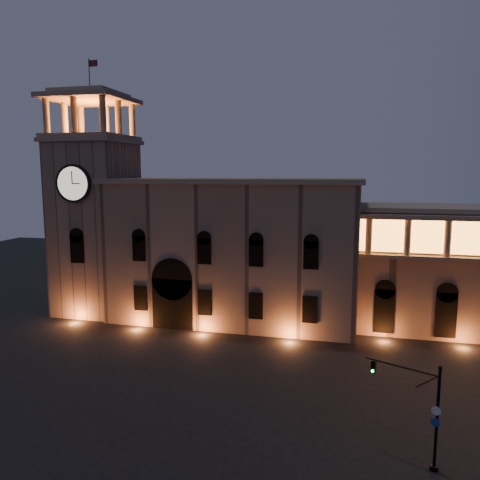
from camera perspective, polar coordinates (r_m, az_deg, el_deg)
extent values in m
plane|color=black|center=(40.31, -5.88, -18.81)|extent=(160.00, 160.00, 0.00)
cube|color=#8C6F5B|center=(58.40, -0.68, -1.44)|extent=(30.00, 12.00, 17.00)
cube|color=gray|center=(57.58, -0.70, 7.23)|extent=(30.80, 12.80, 0.60)
cube|color=black|center=(56.40, -8.01, -7.60)|extent=(5.00, 1.40, 6.00)
cylinder|color=black|center=(55.66, -8.08, -4.62)|extent=(5.00, 1.40, 5.00)
cube|color=orange|center=(56.27, -8.08, -7.85)|extent=(4.20, 0.20, 5.00)
cube|color=#8C6F5B|center=(64.22, -17.13, 1.33)|extent=(9.00, 9.00, 22.00)
cube|color=gray|center=(63.93, -17.57, 11.39)|extent=(9.80, 9.80, 0.50)
cylinder|color=black|center=(59.85, -19.67, 6.50)|extent=(4.60, 0.35, 4.60)
cylinder|color=beige|center=(59.73, -19.74, 6.50)|extent=(4.00, 0.12, 4.00)
cube|color=gray|center=(63.96, -17.58, 11.84)|extent=(9.40, 9.40, 0.50)
cube|color=orange|center=(63.98, -17.60, 12.10)|extent=(6.80, 6.80, 0.15)
cylinder|color=gray|center=(63.07, -22.56, 13.80)|extent=(0.76, 0.76, 4.20)
cylinder|color=gray|center=(60.95, -19.58, 14.17)|extent=(0.76, 0.76, 4.20)
cylinder|color=gray|center=(59.00, -16.38, 14.52)|extent=(0.76, 0.76, 4.20)
cylinder|color=gray|center=(69.36, -18.78, 13.42)|extent=(0.76, 0.76, 4.20)
cylinder|color=gray|center=(67.44, -15.96, 13.70)|extent=(0.76, 0.76, 4.20)
cylinder|color=gray|center=(65.69, -12.99, 13.96)|extent=(0.76, 0.76, 4.20)
cylinder|color=gray|center=(66.18, -20.58, 13.61)|extent=(0.76, 0.76, 4.20)
cylinder|color=gray|center=(62.32, -14.59, 14.23)|extent=(0.76, 0.76, 4.20)
cube|color=gray|center=(64.47, -17.77, 16.05)|extent=(9.80, 9.80, 0.60)
cube|color=gray|center=(64.56, -17.80, 16.57)|extent=(7.50, 7.50, 0.60)
cylinder|color=black|center=(64.95, -17.89, 18.58)|extent=(0.10, 0.10, 4.00)
plane|color=#581925|center=(64.92, -17.47, 19.86)|extent=(1.20, 0.00, 1.20)
cylinder|color=gray|center=(52.77, 15.43, 0.53)|extent=(0.70, 0.70, 4.00)
cylinder|color=gray|center=(53.06, 19.75, 0.38)|extent=(0.70, 0.70, 4.00)
cylinder|color=gray|center=(53.65, 24.00, 0.23)|extent=(0.70, 0.70, 4.00)
cylinder|color=black|center=(32.88, 22.87, -19.60)|extent=(0.19, 0.19, 6.58)
cylinder|color=black|center=(34.42, 22.56, -24.26)|extent=(0.53, 0.53, 0.28)
sphere|color=black|center=(31.48, 23.23, -14.12)|extent=(0.26, 0.26, 0.26)
cylinder|color=black|center=(32.30, 19.03, -14.39)|extent=(4.31, 2.08, 0.11)
cube|color=black|center=(33.05, 15.98, -14.61)|extent=(0.37, 0.36, 0.80)
cylinder|color=#0CE53F|center=(33.03, 15.86, -15.12)|extent=(0.19, 0.14, 0.17)
cylinder|color=silver|center=(32.48, 22.79, -18.65)|extent=(0.53, 0.27, 0.56)
cylinder|color=navy|center=(32.82, 22.71, -19.83)|extent=(0.53, 0.27, 0.56)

